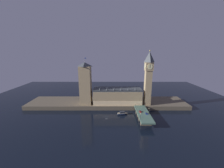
{
  "coord_description": "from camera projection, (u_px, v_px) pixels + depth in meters",
  "views": [
    {
      "loc": [
        6.58,
        -147.66,
        72.67
      ],
      "look_at": [
        7.04,
        20.0,
        34.76
      ],
      "focal_mm": 22.0,
      "sensor_mm": 36.0,
      "label": 1
    }
  ],
  "objects": [
    {
      "name": "pedestrian_near_rail",
      "position": [
        140.0,
        117.0,
        143.0
      ],
      "size": [
        0.38,
        0.38,
        1.73
      ],
      "color": "black",
      "rests_on": "bridge"
    },
    {
      "name": "clock_tower",
      "position": [
        148.0,
        77.0,
        175.67
      ],
      "size": [
        10.13,
        10.24,
        70.85
      ],
      "color": "tan",
      "rests_on": "embankment"
    },
    {
      "name": "bridge",
      "position": [
        143.0,
        115.0,
        154.26
      ],
      "size": [
        13.59,
        46.0,
        7.0
      ],
      "color": "#476656",
      "rests_on": "ground_plane"
    },
    {
      "name": "pedestrian_mid_walk",
      "position": [
        149.0,
        113.0,
        150.48
      ],
      "size": [
        0.38,
        0.38,
        1.69
      ],
      "color": "black",
      "rests_on": "bridge"
    },
    {
      "name": "boat_upstream",
      "position": [
        122.0,
        113.0,
        165.32
      ],
      "size": [
        13.64,
        5.46,
        4.27
      ],
      "color": "#1E2842",
      "rests_on": "ground_plane"
    },
    {
      "name": "ground_plane",
      "position": [
        106.0,
        117.0,
        160.04
      ],
      "size": [
        400.0,
        400.0,
        0.0
      ],
      "primitive_type": "plane",
      "color": "black"
    },
    {
      "name": "parliament_hall",
      "position": [
        117.0,
        96.0,
        187.7
      ],
      "size": [
        63.94,
        23.13,
        24.65
      ],
      "color": "tan",
      "rests_on": "embankment"
    },
    {
      "name": "street_lamp_near",
      "position": [
        140.0,
        116.0,
        138.49
      ],
      "size": [
        1.34,
        0.6,
        6.2
      ],
      "color": "#2D3333",
      "rests_on": "bridge"
    },
    {
      "name": "street_lamp_far",
      "position": [
        135.0,
        105.0,
        167.2
      ],
      "size": [
        1.34,
        0.6,
        6.27
      ],
      "color": "#2D3333",
      "rests_on": "bridge"
    },
    {
      "name": "embankment",
      "position": [
        107.0,
        103.0,
        197.48
      ],
      "size": [
        220.0,
        42.0,
        5.42
      ],
      "color": "brown",
      "rests_on": "ground_plane"
    },
    {
      "name": "car_southbound_lead",
      "position": [
        146.0,
        113.0,
        151.29
      ],
      "size": [
        2.08,
        3.84,
        1.31
      ],
      "color": "navy",
      "rests_on": "bridge"
    },
    {
      "name": "victoria_tower",
      "position": [
        85.0,
        84.0,
        180.59
      ],
      "size": [
        14.69,
        14.69,
        61.79
      ],
      "color": "tan",
      "rests_on": "embankment"
    },
    {
      "name": "street_lamp_mid",
      "position": [
        149.0,
        110.0,
        152.91
      ],
      "size": [
        1.34,
        0.6,
        6.04
      ],
      "color": "#2D3333",
      "rests_on": "bridge"
    },
    {
      "name": "car_northbound_lead",
      "position": [
        140.0,
        111.0,
        156.57
      ],
      "size": [
        1.91,
        4.74,
        1.37
      ],
      "color": "red",
      "rests_on": "bridge"
    }
  ]
}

